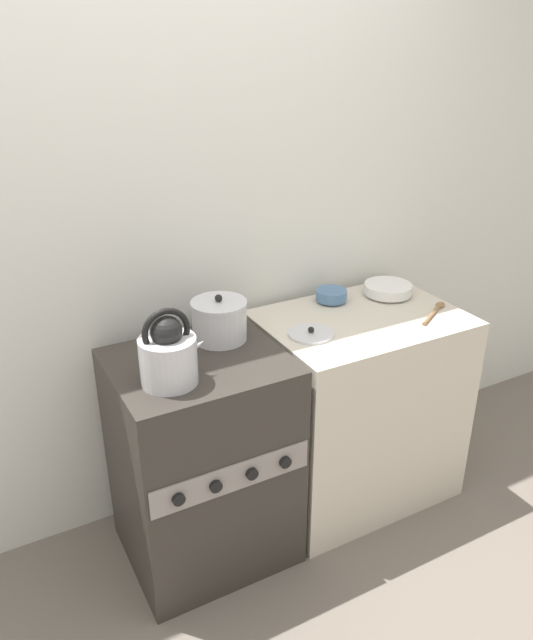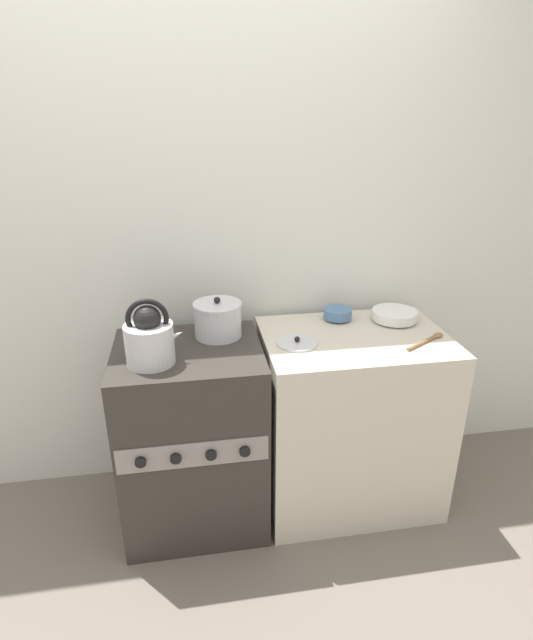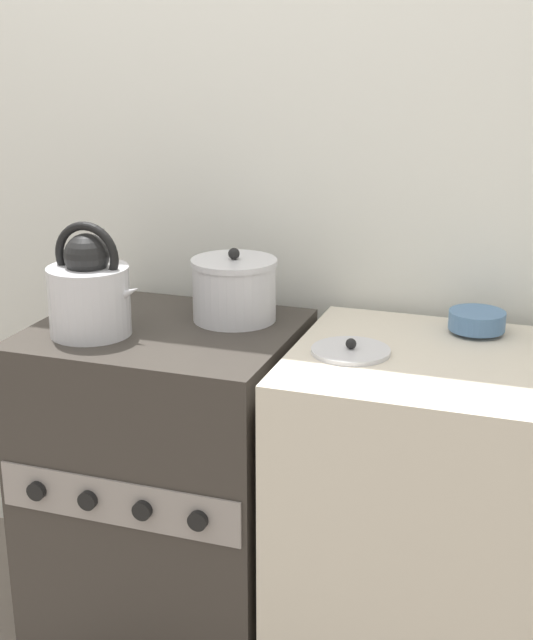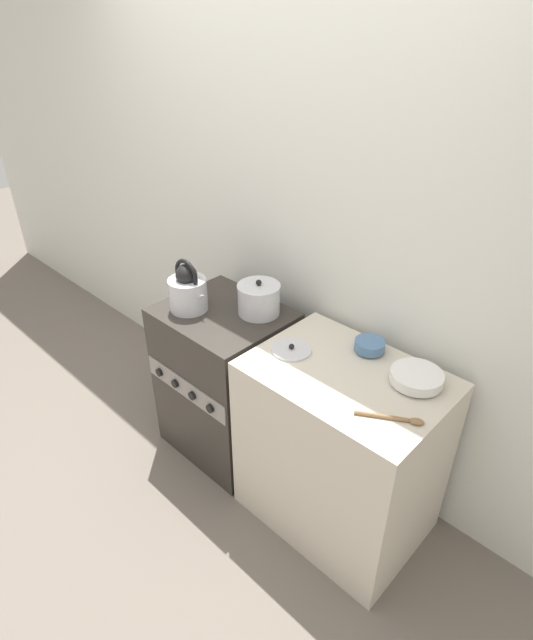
# 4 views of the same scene
# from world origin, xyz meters

# --- Properties ---
(ground_plane) EXTENTS (12.00, 12.00, 0.00)m
(ground_plane) POSITION_xyz_m (0.00, 0.00, 0.00)
(ground_plane) COLOR #70665B
(wall_back) EXTENTS (7.00, 0.06, 2.50)m
(wall_back) POSITION_xyz_m (0.00, 0.65, 1.25)
(wall_back) COLOR silver
(wall_back) RESTS_ON ground_plane
(stove) EXTENTS (0.62, 0.55, 0.87)m
(stove) POSITION_xyz_m (0.00, 0.26, 0.43)
(stove) COLOR #332D28
(stove) RESTS_ON ground_plane
(counter) EXTENTS (0.81, 0.58, 0.86)m
(counter) POSITION_xyz_m (0.74, 0.29, 0.43)
(counter) COLOR beige
(counter) RESTS_ON ground_plane
(kettle) EXTENTS (0.23, 0.19, 0.27)m
(kettle) POSITION_xyz_m (-0.14, 0.17, 0.97)
(kettle) COLOR silver
(kettle) RESTS_ON stove
(cooking_pot) EXTENTS (0.21, 0.21, 0.18)m
(cooking_pot) POSITION_xyz_m (0.14, 0.38, 0.94)
(cooking_pot) COLOR silver
(cooking_pot) RESTS_ON stove
(enamel_bowl) EXTENTS (0.21, 0.21, 0.05)m
(enamel_bowl) POSITION_xyz_m (0.97, 0.43, 0.89)
(enamel_bowl) COLOR white
(enamel_bowl) RESTS_ON counter
(small_ceramic_bowl) EXTENTS (0.13, 0.13, 0.05)m
(small_ceramic_bowl) POSITION_xyz_m (0.71, 0.48, 0.89)
(small_ceramic_bowl) COLOR #4C729E
(small_ceramic_bowl) RESTS_ON counter
(loose_pot_lid) EXTENTS (0.18, 0.18, 0.03)m
(loose_pot_lid) POSITION_xyz_m (0.46, 0.25, 0.87)
(loose_pot_lid) COLOR silver
(loose_pot_lid) RESTS_ON counter
(wooden_spoon) EXTENTS (0.23, 0.15, 0.02)m
(wooden_spoon) POSITION_xyz_m (1.02, 0.18, 0.87)
(wooden_spoon) COLOR olive
(wooden_spoon) RESTS_ON counter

